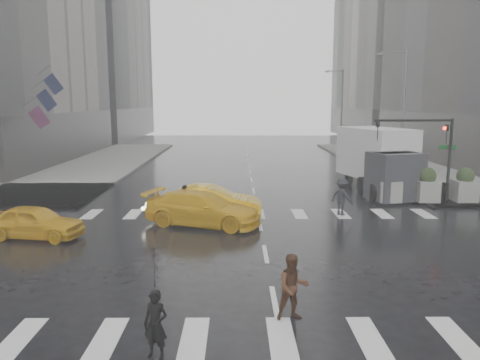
{
  "coord_description": "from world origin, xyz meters",
  "views": [
    {
      "loc": [
        -1.02,
        -15.95,
        5.33
      ],
      "look_at": [
        -0.89,
        2.0,
        2.33
      ],
      "focal_mm": 35.0,
      "sensor_mm": 36.0,
      "label": 1
    }
  ],
  "objects_px": {
    "box_truck": "(381,159)",
    "traffic_signal_pole": "(431,144)",
    "pedestrian_brown": "(293,287)",
    "taxi_mid": "(211,202)",
    "taxi_front": "(35,222)"
  },
  "relations": [
    {
      "from": "box_truck",
      "to": "traffic_signal_pole",
      "type": "bearing_deg",
      "value": -82.53
    },
    {
      "from": "pedestrian_brown",
      "to": "taxi_mid",
      "type": "xyz_separation_m",
      "value": [
        -2.56,
        10.17,
        -0.07
      ]
    },
    {
      "from": "pedestrian_brown",
      "to": "taxi_front",
      "type": "height_order",
      "value": "pedestrian_brown"
    },
    {
      "from": "traffic_signal_pole",
      "to": "taxi_front",
      "type": "height_order",
      "value": "traffic_signal_pole"
    },
    {
      "from": "traffic_signal_pole",
      "to": "taxi_mid",
      "type": "relative_size",
      "value": 0.97
    },
    {
      "from": "pedestrian_brown",
      "to": "taxi_mid",
      "type": "distance_m",
      "value": 10.49
    },
    {
      "from": "taxi_front",
      "to": "box_truck",
      "type": "relative_size",
      "value": 0.54
    },
    {
      "from": "pedestrian_brown",
      "to": "taxi_front",
      "type": "bearing_deg",
      "value": 132.57
    },
    {
      "from": "taxi_mid",
      "to": "taxi_front",
      "type": "bearing_deg",
      "value": 117.92
    },
    {
      "from": "traffic_signal_pole",
      "to": "taxi_mid",
      "type": "xyz_separation_m",
      "value": [
        -11.21,
        -2.89,
        -2.45
      ]
    },
    {
      "from": "taxi_mid",
      "to": "box_truck",
      "type": "xyz_separation_m",
      "value": [
        9.7,
        6.32,
        1.25
      ]
    },
    {
      "from": "taxi_mid",
      "to": "box_truck",
      "type": "height_order",
      "value": "box_truck"
    },
    {
      "from": "box_truck",
      "to": "taxi_front",
      "type": "bearing_deg",
      "value": -166.56
    },
    {
      "from": "box_truck",
      "to": "taxi_mid",
      "type": "bearing_deg",
      "value": -163.17
    },
    {
      "from": "taxi_front",
      "to": "box_truck",
      "type": "height_order",
      "value": "box_truck"
    }
  ]
}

